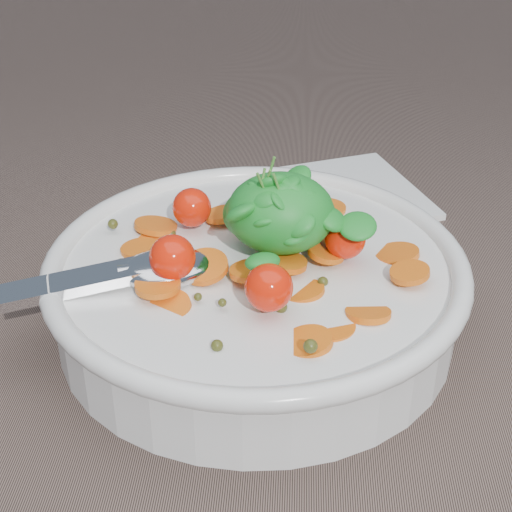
{
  "coord_description": "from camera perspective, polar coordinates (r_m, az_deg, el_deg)",
  "views": [
    {
      "loc": [
        -0.0,
        -0.41,
        0.3
      ],
      "look_at": [
        -0.02,
        -0.01,
        0.05
      ],
      "focal_mm": 55.0,
      "sensor_mm": 36.0,
      "label": 1
    }
  ],
  "objects": [
    {
      "name": "ground",
      "position": [
        0.51,
        2.57,
        -4.41
      ],
      "size": [
        6.0,
        6.0,
        0.0
      ],
      "primitive_type": "plane",
      "color": "brown",
      "rests_on": "ground"
    },
    {
      "name": "bowl",
      "position": [
        0.48,
        0.0,
        -2.2
      ],
      "size": [
        0.28,
        0.26,
        0.11
      ],
      "color": "white",
      "rests_on": "ground"
    },
    {
      "name": "napkin",
      "position": [
        0.65,
        5.53,
        4.34
      ],
      "size": [
        0.18,
        0.17,
        0.01
      ],
      "primitive_type": "cube",
      "rotation": [
        0.0,
        0.0,
        0.38
      ],
      "color": "white",
      "rests_on": "ground"
    }
  ]
}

